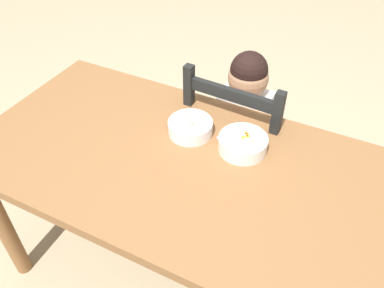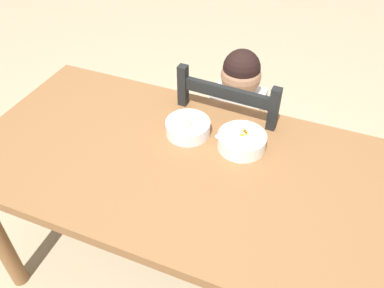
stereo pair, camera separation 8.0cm
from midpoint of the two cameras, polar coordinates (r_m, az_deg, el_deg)
name	(u,v)px [view 1 (the left image)]	position (r m, az deg, el deg)	size (l,w,h in m)	color
ground_plane	(179,270)	(2.01, -0.65, -17.82)	(8.00, 8.00, 0.00)	tan
dining_table	(176,178)	(1.49, -0.84, -4.99)	(1.51, 0.80, 0.75)	brown
dining_chair	(238,151)	(1.90, 7.93, -1.00)	(0.44, 0.44, 0.94)	black
child_figure	(241,122)	(1.78, 8.46, 3.15)	(0.32, 0.31, 0.97)	white
bowl_of_peas	(190,127)	(1.50, 1.30, 2.44)	(0.17, 0.17, 0.06)	white
bowl_of_carrots	(243,143)	(1.44, 8.96, 0.07)	(0.18, 0.18, 0.06)	white
spoon	(227,141)	(1.49, 6.58, 0.41)	(0.14, 0.04, 0.01)	silver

